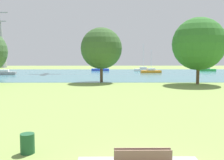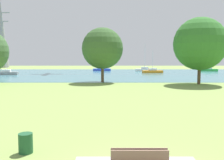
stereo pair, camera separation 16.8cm
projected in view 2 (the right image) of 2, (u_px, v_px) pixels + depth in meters
name	position (u px, v px, depth m)	size (l,w,h in m)	color
ground_plane	(119.00, 90.00, 29.91)	(160.00, 160.00, 0.00)	#7F994C
litter_bin	(25.00, 143.00, 10.18)	(0.56, 0.56, 0.80)	#1E512D
water_surface	(115.00, 74.00, 57.80)	(140.00, 40.00, 0.02)	teal
sailboat_gray	(6.00, 73.00, 54.37)	(4.94, 2.03, 6.27)	gray
sailboat_blue	(102.00, 69.00, 69.58)	(4.82, 1.58, 5.24)	blue
sailboat_orange	(152.00, 71.00, 60.51)	(4.96, 2.12, 5.43)	orange
sailboat_green	(208.00, 70.00, 67.66)	(4.94, 2.05, 6.94)	green
sailboat_white	(144.00, 69.00, 68.34)	(4.85, 1.69, 7.26)	white
tree_mid_shore	(102.00, 48.00, 38.09)	(6.20, 6.20, 8.21)	brown
tree_east_near	(200.00, 44.00, 35.15)	(7.32, 7.32, 9.29)	brown
electricity_pylon	(1.00, 33.00, 89.50)	(6.40, 4.40, 24.03)	gray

